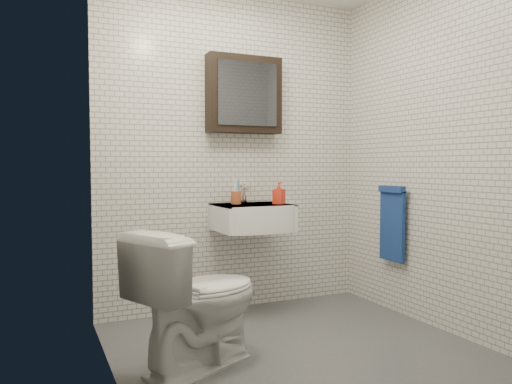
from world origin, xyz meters
TOP-DOWN VIEW (x-y plane):
  - ground at (0.00, 0.00)m, footprint 2.20×2.00m
  - room_shell at (0.00, 0.00)m, footprint 2.22×2.02m
  - washbasin at (0.05, 0.73)m, footprint 0.55×0.50m
  - faucet at (0.05, 0.93)m, footprint 0.06×0.20m
  - mirror_cabinet at (0.05, 0.93)m, footprint 0.60×0.15m
  - towel_rail at (1.04, 0.35)m, footprint 0.09×0.30m
  - toothbrush_cup at (-0.05, 0.84)m, footprint 0.10×0.10m
  - soap_bottle at (0.24, 0.69)m, footprint 0.11×0.11m
  - toilet at (-0.64, -0.03)m, footprint 0.89×0.73m

SIDE VIEW (x-z plane):
  - ground at x=0.00m, z-range 0.00..0.01m
  - toilet at x=-0.64m, z-range 0.00..0.80m
  - towel_rail at x=1.04m, z-range 0.43..1.01m
  - washbasin at x=0.05m, z-range 0.66..0.86m
  - toothbrush_cup at x=-0.05m, z-range 0.80..1.01m
  - faucet at x=0.05m, z-range 0.84..0.99m
  - soap_bottle at x=0.24m, z-range 0.85..1.02m
  - room_shell at x=0.00m, z-range 0.21..2.72m
  - mirror_cabinet at x=0.05m, z-range 1.40..2.00m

